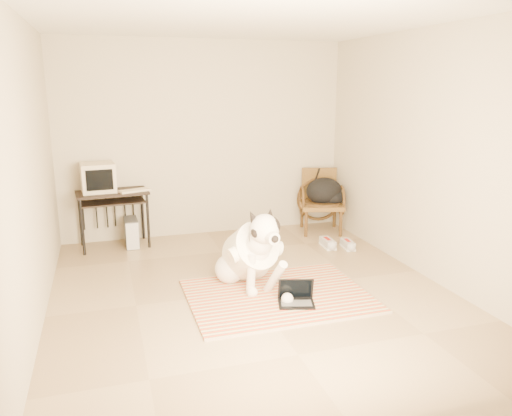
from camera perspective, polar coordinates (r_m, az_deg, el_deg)
name	(u,v)px	position (r m, az deg, el deg)	size (l,w,h in m)	color
floor	(251,291)	(5.28, -0.58, -9.51)	(4.50, 4.50, 0.00)	#9A815E
ceiling	(250,17)	(4.88, -0.66, 21.01)	(4.50, 4.50, 0.00)	silver
wall_back	(205,140)	(7.07, -5.88, 7.78)	(4.50, 4.50, 0.00)	#BBAF99
wall_front	(365,222)	(2.86, 12.37, -1.58)	(4.50, 4.50, 0.00)	#BBAF99
wall_left	(29,174)	(4.74, -24.51, 3.58)	(4.50, 4.50, 0.00)	#BBAF99
wall_right	(426,155)	(5.79, 18.81, 5.76)	(4.50, 4.50, 0.00)	#BBAF99
rug	(278,296)	(5.16, 2.52, -9.98)	(1.80, 1.38, 0.02)	red
dog	(250,253)	(5.26, -0.64, -5.20)	(0.63, 1.26, 0.94)	white
laptop	(296,297)	(4.96, 4.60, -10.14)	(0.40, 0.34, 0.24)	black
computer_desk	(113,200)	(6.76, -16.07, 0.94)	(0.94, 0.57, 0.75)	black
crt_monitor	(98,177)	(6.75, -17.60, 3.34)	(0.45, 0.43, 0.37)	beige
desk_keyboard	(135,190)	(6.67, -13.68, 1.96)	(0.40, 0.15, 0.03)	beige
pc_tower	(132,232)	(6.84, -14.04, -2.73)	(0.17, 0.40, 0.37)	#49494B
rattan_chair	(321,201)	(7.33, 7.41, 0.84)	(0.73, 0.71, 0.90)	brown
backpack	(326,192)	(7.24, 7.98, 1.81)	(0.54, 0.44, 0.39)	black
sneaker_left	(328,243)	(6.70, 8.18, -4.02)	(0.15, 0.33, 0.11)	white
sneaker_right	(348,245)	(6.70, 10.44, -4.15)	(0.15, 0.31, 0.10)	white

